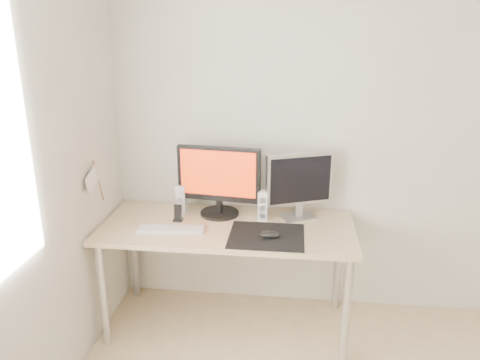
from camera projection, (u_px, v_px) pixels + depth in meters
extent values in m
plane|color=white|center=(376.00, 136.00, 3.05)|extent=(3.50, 0.00, 3.50)
cube|color=black|center=(267.00, 236.00, 2.81)|extent=(0.45, 0.40, 0.00)
ellipsoid|color=black|center=(270.00, 235.00, 2.77)|extent=(0.12, 0.07, 0.04)
cube|color=#D1B587|center=(227.00, 227.00, 2.97)|extent=(1.60, 0.70, 0.03)
cylinder|color=silver|center=(103.00, 295.00, 2.89)|extent=(0.05, 0.05, 0.70)
cylinder|color=silver|center=(346.00, 311.00, 2.73)|extent=(0.05, 0.05, 0.70)
cylinder|color=silver|center=(134.00, 252.00, 3.44)|extent=(0.05, 0.05, 0.70)
cylinder|color=silver|center=(338.00, 263.00, 3.27)|extent=(0.05, 0.05, 0.70)
cylinder|color=black|center=(220.00, 213.00, 3.14)|extent=(0.29, 0.29, 0.02)
cylinder|color=black|center=(219.00, 204.00, 3.11)|extent=(0.04, 0.04, 0.12)
cube|color=black|center=(219.00, 174.00, 3.04)|extent=(0.55, 0.11, 0.36)
cube|color=#F8260D|center=(218.00, 174.00, 3.01)|extent=(0.50, 0.06, 0.30)
cube|color=#B2B2B4|center=(298.00, 216.00, 3.09)|extent=(0.26, 0.23, 0.01)
cube|color=#B6B6B8|center=(298.00, 208.00, 3.07)|extent=(0.06, 0.06, 0.10)
cube|color=#B1B1B3|center=(299.00, 179.00, 3.00)|extent=(0.43, 0.21, 0.34)
cube|color=black|center=(301.00, 180.00, 2.98)|extent=(0.38, 0.16, 0.30)
cube|color=silver|center=(182.00, 198.00, 3.15)|extent=(0.06, 0.07, 0.19)
cylinder|color=silver|center=(180.00, 208.00, 3.12)|extent=(0.04, 0.01, 0.04)
cylinder|color=#B1B1B3|center=(180.00, 201.00, 3.11)|extent=(0.04, 0.01, 0.04)
cylinder|color=silver|center=(180.00, 193.00, 3.09)|extent=(0.04, 0.01, 0.04)
cube|color=white|center=(263.00, 206.00, 3.02)|extent=(0.06, 0.07, 0.19)
cylinder|color=#BAB9BC|center=(262.00, 216.00, 2.99)|extent=(0.04, 0.01, 0.04)
cylinder|color=silver|center=(262.00, 208.00, 2.98)|extent=(0.04, 0.01, 0.04)
cylinder|color=silver|center=(262.00, 200.00, 2.96)|extent=(0.04, 0.01, 0.04)
cube|color=silver|center=(171.00, 229.00, 2.89)|extent=(0.43, 0.15, 0.01)
cube|color=silver|center=(171.00, 228.00, 2.89)|extent=(0.41, 0.13, 0.01)
cube|color=black|center=(178.00, 220.00, 3.03)|extent=(0.06, 0.05, 0.01)
cube|color=black|center=(178.00, 212.00, 3.01)|extent=(0.05, 0.02, 0.10)
cylinder|color=#A57F54|center=(99.00, 181.00, 2.89)|extent=(0.01, 0.10, 0.29)
cube|color=white|center=(92.00, 180.00, 2.79)|extent=(0.00, 0.19, 0.15)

